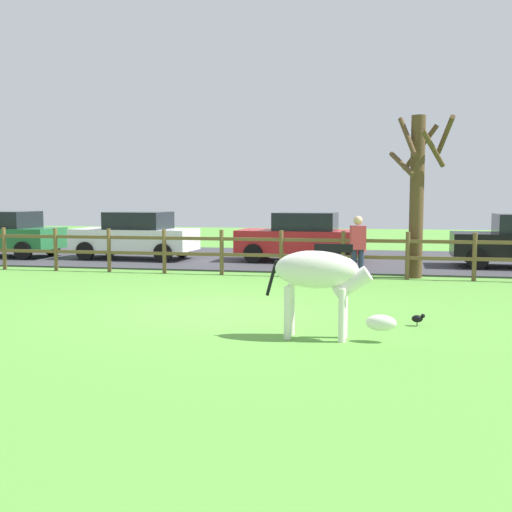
{
  "coord_description": "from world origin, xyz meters",
  "views": [
    {
      "loc": [
        2.75,
        -10.76,
        2.08
      ],
      "look_at": [
        0.5,
        0.9,
        0.93
      ],
      "focal_mm": 42.36,
      "sensor_mm": 36.0,
      "label": 1
    }
  ],
  "objects_px": {
    "crow_on_grass": "(418,318)",
    "parked_car_white": "(136,235)",
    "bare_tree": "(418,189)",
    "visitor_near_fence": "(358,246)",
    "zebra": "(322,277)",
    "parked_car_red": "(302,237)",
    "parked_car_green": "(3,234)"
  },
  "relations": [
    {
      "from": "parked_car_green",
      "to": "zebra",
      "type": "bearing_deg",
      "value": -40.14
    },
    {
      "from": "bare_tree",
      "to": "crow_on_grass",
      "type": "distance_m",
      "value": 6.5
    },
    {
      "from": "crow_on_grass",
      "to": "parked_car_red",
      "type": "height_order",
      "value": "parked_car_red"
    },
    {
      "from": "zebra",
      "to": "parked_car_red",
      "type": "bearing_deg",
      "value": 98.15
    },
    {
      "from": "parked_car_red",
      "to": "visitor_near_fence",
      "type": "xyz_separation_m",
      "value": [
        1.84,
        -4.2,
        0.06
      ]
    },
    {
      "from": "parked_car_white",
      "to": "parked_car_green",
      "type": "distance_m",
      "value": 4.79
    },
    {
      "from": "zebra",
      "to": "parked_car_white",
      "type": "bearing_deg",
      "value": 124.8
    },
    {
      "from": "parked_car_green",
      "to": "visitor_near_fence",
      "type": "xyz_separation_m",
      "value": [
        12.14,
        -3.85,
        0.06
      ]
    },
    {
      "from": "crow_on_grass",
      "to": "visitor_near_fence",
      "type": "height_order",
      "value": "visitor_near_fence"
    },
    {
      "from": "bare_tree",
      "to": "parked_car_green",
      "type": "bearing_deg",
      "value": 169.03
    },
    {
      "from": "parked_car_green",
      "to": "parked_car_red",
      "type": "bearing_deg",
      "value": 1.96
    },
    {
      "from": "bare_tree",
      "to": "zebra",
      "type": "bearing_deg",
      "value": -104.19
    },
    {
      "from": "zebra",
      "to": "crow_on_grass",
      "type": "xyz_separation_m",
      "value": [
        1.47,
        1.18,
        -0.8
      ]
    },
    {
      "from": "crow_on_grass",
      "to": "parked_car_white",
      "type": "height_order",
      "value": "parked_car_white"
    },
    {
      "from": "bare_tree",
      "to": "visitor_near_fence",
      "type": "bearing_deg",
      "value": -140.47
    },
    {
      "from": "bare_tree",
      "to": "visitor_near_fence",
      "type": "xyz_separation_m",
      "value": [
        -1.47,
        -1.21,
        -1.39
      ]
    },
    {
      "from": "crow_on_grass",
      "to": "visitor_near_fence",
      "type": "relative_size",
      "value": 0.13
    },
    {
      "from": "parked_car_white",
      "to": "parked_car_red",
      "type": "relative_size",
      "value": 1.0
    },
    {
      "from": "bare_tree",
      "to": "zebra",
      "type": "height_order",
      "value": "bare_tree"
    },
    {
      "from": "zebra",
      "to": "parked_car_white",
      "type": "distance_m",
      "value": 12.24
    },
    {
      "from": "zebra",
      "to": "parked_car_red",
      "type": "xyz_separation_m",
      "value": [
        -1.47,
        10.28,
        -0.08
      ]
    },
    {
      "from": "zebra",
      "to": "parked_car_red",
      "type": "distance_m",
      "value": 10.38
    },
    {
      "from": "zebra",
      "to": "parked_car_green",
      "type": "distance_m",
      "value": 15.4
    },
    {
      "from": "parked_car_green",
      "to": "bare_tree",
      "type": "bearing_deg",
      "value": -10.97
    },
    {
      "from": "zebra",
      "to": "crow_on_grass",
      "type": "bearing_deg",
      "value": 38.71
    },
    {
      "from": "parked_car_green",
      "to": "visitor_near_fence",
      "type": "relative_size",
      "value": 2.47
    },
    {
      "from": "zebra",
      "to": "visitor_near_fence",
      "type": "distance_m",
      "value": 6.09
    },
    {
      "from": "bare_tree",
      "to": "crow_on_grass",
      "type": "bearing_deg",
      "value": -93.5
    },
    {
      "from": "zebra",
      "to": "bare_tree",
      "type": "bearing_deg",
      "value": 75.81
    },
    {
      "from": "parked_car_white",
      "to": "visitor_near_fence",
      "type": "height_order",
      "value": "visitor_near_fence"
    },
    {
      "from": "crow_on_grass",
      "to": "parked_car_green",
      "type": "relative_size",
      "value": 0.05
    },
    {
      "from": "crow_on_grass",
      "to": "parked_car_white",
      "type": "xyz_separation_m",
      "value": [
        -8.46,
        8.88,
        0.72
      ]
    }
  ]
}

